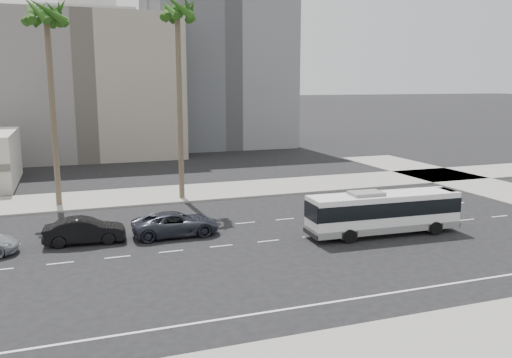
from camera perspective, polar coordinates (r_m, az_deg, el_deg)
name	(u,v)px	position (r m, az deg, el deg)	size (l,w,h in m)	color
ground	(313,236)	(33.72, 6.13, -6.19)	(700.00, 700.00, 0.00)	black
sidewalk_north	(238,189)	(47.71, -1.97, -1.12)	(120.00, 7.00, 0.15)	gray
sidewalk_south	(500,351)	(21.80, 24.89, -16.51)	(120.00, 7.00, 0.15)	gray
midrise_beige_west	(83,87)	(74.08, -18.23, 9.42)	(24.00, 18.00, 18.00)	gray
midrise_gray_center	(215,60)	(84.10, -4.47, 12.68)	(20.00, 20.00, 26.00)	#5B5D61
civic_tower	(87,22)	(280.84, -17.77, 15.89)	(42.00, 42.00, 129.00)	silver
highrise_right	(191,29)	(266.94, -7.03, 15.78)	(26.00, 26.00, 70.00)	slate
highrise_far	(224,45)	(301.75, -3.53, 14.25)	(22.00, 22.00, 60.00)	slate
city_bus	(383,211)	(34.58, 13.61, -3.43)	(10.07, 2.67, 2.87)	white
car_a	(176,224)	(33.93, -8.65, -4.81)	(5.48, 2.53, 1.52)	#272933
car_b	(85,231)	(33.57, -18.01, -5.34)	(4.77, 1.66, 1.57)	black
palm_near	(177,16)	(43.70, -8.49, 17.04)	(4.83, 4.83, 16.26)	brown
palm_mid	(47,20)	(43.54, -21.69, 15.67)	(5.08, 5.08, 15.70)	brown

